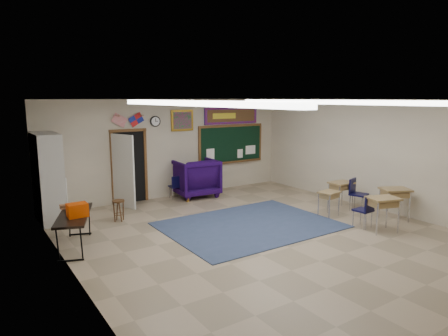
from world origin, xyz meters
TOP-DOWN VIEW (x-y plane):
  - floor at (0.00, 0.00)m, footprint 9.00×9.00m
  - back_wall at (0.00, 4.50)m, footprint 8.00×0.04m
  - left_wall at (-4.00, 0.00)m, footprint 0.04×9.00m
  - right_wall at (4.00, 0.00)m, footprint 0.04×9.00m
  - ceiling at (0.00, 0.00)m, footprint 8.00×9.00m
  - area_rug at (0.20, 0.80)m, footprint 4.00×3.00m
  - fluorescent_strips at (0.00, 0.00)m, footprint 3.86×6.00m
  - doorway at (-1.50, 4.35)m, footprint 1.10×0.89m
  - chalkboard at (2.20, 4.46)m, footprint 2.55×0.14m
  - bulletin_board at (2.20, 4.47)m, footprint 2.10×0.05m
  - framed_art_print at (0.35, 4.47)m, footprint 0.75×0.05m
  - wall_clock at (-0.55, 4.47)m, footprint 0.32×0.05m
  - wall_flags at (-1.40, 4.44)m, footprint 1.16×0.06m
  - storage_cabinet at (-3.71, 3.85)m, footprint 0.59×1.25m
  - wingback_armchair at (0.56, 4.09)m, footprint 1.35×1.39m
  - student_chair_reading at (-0.10, 4.15)m, footprint 0.39×0.39m
  - student_chair_desk_a at (2.34, -0.80)m, footprint 0.42×0.42m
  - student_chair_desk_b at (3.42, 0.16)m, footprint 0.55×0.55m
  - student_desk_front_left at (2.38, 0.28)m, footprint 0.60×0.49m
  - student_desk_front_right at (3.18, 0.56)m, footprint 0.65×0.50m
  - student_desk_back_left at (2.45, -1.24)m, footprint 0.80×0.69m
  - student_desk_back_right at (3.46, -0.88)m, footprint 0.84×0.77m
  - folding_table at (-3.65, 1.65)m, footprint 1.14×1.81m
  - wooden_stool at (-2.31, 2.89)m, footprint 0.30×0.30m

SIDE VIEW (x-z plane):
  - floor at x=0.00m, z-range 0.00..0.00m
  - area_rug at x=0.20m, z-range 0.00..0.02m
  - wooden_stool at x=-2.31m, z-range 0.01..0.54m
  - student_chair_reading at x=-0.10m, z-range 0.00..0.71m
  - student_desk_front_left at x=2.38m, z-range 0.04..0.69m
  - folding_table at x=-3.65m, z-range -0.10..0.88m
  - student_chair_desk_a at x=2.34m, z-range 0.00..0.79m
  - student_desk_front_right at x=3.18m, z-range 0.04..0.81m
  - student_chair_desk_b at x=3.42m, z-range 0.00..0.88m
  - student_desk_back_left at x=2.45m, z-range 0.05..0.85m
  - student_desk_back_right at x=3.46m, z-range 0.05..0.87m
  - wingback_armchair at x=0.56m, z-range 0.00..1.18m
  - doorway at x=-1.50m, z-range -0.02..2.14m
  - storage_cabinet at x=-3.71m, z-range 0.00..2.20m
  - chalkboard at x=2.20m, z-range 0.81..2.11m
  - back_wall at x=0.00m, z-range 0.00..3.00m
  - left_wall at x=-4.00m, z-range 0.00..3.00m
  - right_wall at x=4.00m, z-range 0.00..3.00m
  - framed_art_print at x=0.35m, z-range 2.02..2.67m
  - wall_clock at x=-0.55m, z-range 2.19..2.51m
  - bulletin_board at x=2.20m, z-range 2.18..2.73m
  - wall_flags at x=-1.40m, z-range 2.13..2.83m
  - fluorescent_strips at x=0.00m, z-range 2.89..2.99m
  - ceiling at x=0.00m, z-range 2.98..3.02m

